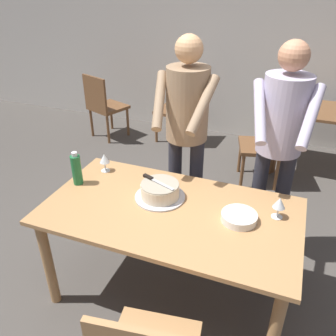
% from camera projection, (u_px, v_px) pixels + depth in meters
% --- Properties ---
extents(ground_plane, '(14.00, 14.00, 0.00)m').
position_uv_depth(ground_plane, '(170.00, 290.00, 2.59)').
color(ground_plane, '#4C4742').
extents(back_wall, '(10.00, 0.12, 2.70)m').
position_uv_depth(back_wall, '(256.00, 37.00, 4.43)').
color(back_wall, beige).
rests_on(back_wall, ground_plane).
extents(main_dining_table, '(1.64, 0.89, 0.75)m').
position_uv_depth(main_dining_table, '(170.00, 223.00, 2.28)').
color(main_dining_table, tan).
rests_on(main_dining_table, ground_plane).
extents(cake_on_platter, '(0.34, 0.34, 0.11)m').
position_uv_depth(cake_on_platter, '(160.00, 191.00, 2.32)').
color(cake_on_platter, silver).
rests_on(cake_on_platter, main_dining_table).
extents(cake_knife, '(0.26, 0.12, 0.02)m').
position_uv_depth(cake_knife, '(152.00, 179.00, 2.33)').
color(cake_knife, silver).
rests_on(cake_knife, cake_on_platter).
extents(plate_stack, '(0.22, 0.22, 0.05)m').
position_uv_depth(plate_stack, '(239.00, 217.00, 2.11)').
color(plate_stack, white).
rests_on(plate_stack, main_dining_table).
extents(wine_glass_near, '(0.08, 0.08, 0.14)m').
position_uv_depth(wine_glass_near, '(279.00, 203.00, 2.10)').
color(wine_glass_near, silver).
rests_on(wine_glass_near, main_dining_table).
extents(wine_glass_far, '(0.08, 0.08, 0.14)m').
position_uv_depth(wine_glass_far, '(104.00, 159.00, 2.61)').
color(wine_glass_far, silver).
rests_on(wine_glass_far, main_dining_table).
extents(water_bottle, '(0.07, 0.07, 0.25)m').
position_uv_depth(water_bottle, '(77.00, 169.00, 2.44)').
color(water_bottle, '#1E6B38').
rests_on(water_bottle, main_dining_table).
extents(person_cutting_cake, '(0.47, 0.56, 1.72)m').
position_uv_depth(person_cutting_cake, '(187.00, 123.00, 2.63)').
color(person_cutting_cake, '#2D2D38').
rests_on(person_cutting_cake, ground_plane).
extents(person_standing_beside, '(0.47, 0.56, 1.72)m').
position_uv_depth(person_standing_beside, '(280.00, 135.00, 2.44)').
color(person_standing_beside, '#2D2D38').
rests_on(person_standing_beside, ground_plane).
extents(background_table, '(1.00, 0.70, 0.74)m').
position_uv_depth(background_table, '(320.00, 123.00, 3.95)').
color(background_table, brown).
rests_on(background_table, ground_plane).
extents(background_chair_1, '(0.48, 0.48, 0.90)m').
position_uv_depth(background_chair_1, '(179.00, 107.00, 4.67)').
color(background_chair_1, brown).
rests_on(background_chair_1, ground_plane).
extents(background_chair_2, '(0.57, 0.57, 0.90)m').
position_uv_depth(background_chair_2, '(104.00, 104.00, 4.77)').
color(background_chair_2, brown).
rests_on(background_chair_2, ground_plane).
extents(background_chair_3, '(0.54, 0.54, 0.90)m').
position_uv_depth(background_chair_3, '(268.00, 142.00, 3.72)').
color(background_chair_3, brown).
rests_on(background_chair_3, ground_plane).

